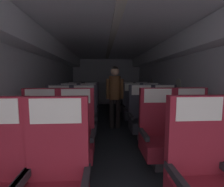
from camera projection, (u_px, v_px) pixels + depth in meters
ground at (112, 133)px, 3.62m from camera, size 3.37×8.13×0.02m
fuselage_shell at (111, 65)px, 3.71m from camera, size 3.25×7.78×2.16m
seat_a_left_aisle at (55, 184)px, 1.19m from camera, size 0.53×0.49×1.12m
seat_a_right_window at (202, 178)px, 1.27m from camera, size 0.53×0.49×1.12m
seat_b_left_window at (39, 137)px, 2.12m from camera, size 0.53×0.49×1.12m
seat_b_left_aisle at (76, 137)px, 2.14m from camera, size 0.53×0.49×1.12m
seat_b_right_aisle at (193, 134)px, 2.25m from camera, size 0.53×0.49×1.12m
seat_b_right_window at (159, 135)px, 2.21m from camera, size 0.53×0.49×1.12m
seat_c_left_window at (59, 119)px, 3.07m from camera, size 0.53×0.49×1.12m
seat_c_left_aisle at (84, 118)px, 3.10m from camera, size 0.53×0.49×1.12m
seat_c_right_aisle at (165, 117)px, 3.19m from camera, size 0.53×0.49×1.12m
seat_c_right_window at (142, 117)px, 3.18m from camera, size 0.53×0.49×1.12m
seat_d_left_window at (69, 109)px, 4.02m from camera, size 0.53×0.49×1.12m
seat_d_left_aisle at (88, 109)px, 4.05m from camera, size 0.53×0.49×1.12m
seat_d_right_aisle at (151, 108)px, 4.15m from camera, size 0.53×0.49×1.12m
seat_d_right_window at (132, 108)px, 4.12m from camera, size 0.53×0.49×1.12m
seat_e_left_window at (75, 103)px, 4.96m from camera, size 0.53×0.49×1.12m
seat_e_left_aisle at (91, 103)px, 5.01m from camera, size 0.53×0.49×1.12m
seat_e_right_aisle at (142, 102)px, 5.12m from camera, size 0.53×0.49×1.12m
seat_e_right_window at (127, 102)px, 5.07m from camera, size 0.53×0.49×1.12m
flight_attendant at (115, 91)px, 3.86m from camera, size 0.43×0.28×1.55m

